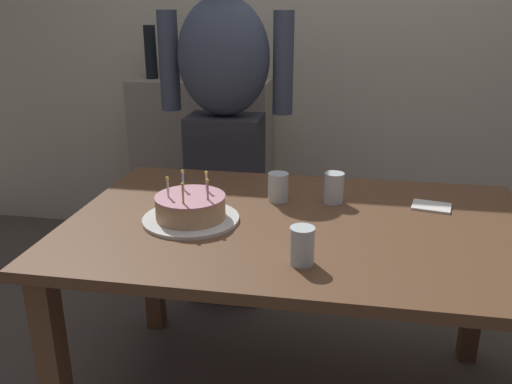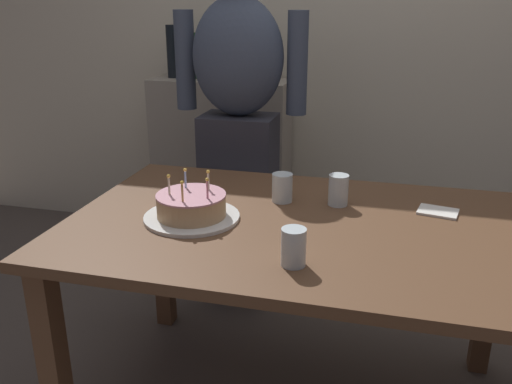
{
  "view_description": "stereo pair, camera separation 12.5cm",
  "coord_description": "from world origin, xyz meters",
  "views": [
    {
      "loc": [
        0.14,
        -1.61,
        1.42
      ],
      "look_at": [
        -0.14,
        -0.02,
        0.84
      ],
      "focal_mm": 37.71,
      "sensor_mm": 36.0,
      "label": 1
    },
    {
      "loc": [
        0.26,
        -1.58,
        1.42
      ],
      "look_at": [
        -0.14,
        -0.02,
        0.84
      ],
      "focal_mm": 37.71,
      "sensor_mm": 36.0,
      "label": 2
    }
  ],
  "objects": [
    {
      "name": "water_glass_far",
      "position": [
        -0.09,
        0.18,
        0.79
      ],
      "size": [
        0.07,
        0.07,
        0.1
      ],
      "primitive_type": "cylinder",
      "color": "silver",
      "rests_on": "dining_table"
    },
    {
      "name": "napkin_stack",
      "position": [
        0.44,
        0.2,
        0.74
      ],
      "size": [
        0.14,
        0.12,
        0.01
      ],
      "primitive_type": "cube",
      "rotation": [
        0.0,
        0.0,
        -0.2
      ],
      "color": "white",
      "rests_on": "dining_table"
    },
    {
      "name": "person_man_bearded",
      "position": [
        -0.42,
        0.74,
        0.87
      ],
      "size": [
        0.61,
        0.27,
        1.66
      ],
      "rotation": [
        0.0,
        0.0,
        3.14
      ],
      "color": "#33333D",
      "rests_on": "ground_plane"
    },
    {
      "name": "water_glass_side",
      "position": [
        0.1,
        0.19,
        0.79
      ],
      "size": [
        0.07,
        0.07,
        0.11
      ],
      "primitive_type": "cylinder",
      "color": "silver",
      "rests_on": "dining_table"
    },
    {
      "name": "birthday_cake",
      "position": [
        -0.35,
        -0.06,
        0.78
      ],
      "size": [
        0.31,
        0.31,
        0.15
      ],
      "color": "white",
      "rests_on": "dining_table"
    },
    {
      "name": "shelf_cabinet",
      "position": [
        -0.7,
        1.33,
        0.51
      ],
      "size": [
        0.79,
        0.3,
        1.28
      ],
      "color": "#9E9384",
      "rests_on": "ground_plane"
    },
    {
      "name": "water_glass_near",
      "position": [
        0.03,
        -0.29,
        0.79
      ],
      "size": [
        0.07,
        0.07,
        0.11
      ],
      "primitive_type": "cylinder",
      "color": "silver",
      "rests_on": "dining_table"
    },
    {
      "name": "back_wall",
      "position": [
        0.0,
        1.55,
        1.3
      ],
      "size": [
        5.2,
        0.1,
        2.6
      ],
      "primitive_type": "cube",
      "color": "beige",
      "rests_on": "ground_plane"
    },
    {
      "name": "dining_table",
      "position": [
        0.0,
        0.0,
        0.64
      ],
      "size": [
        1.5,
        0.96,
        0.74
      ],
      "color": "brown",
      "rests_on": "ground_plane"
    }
  ]
}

